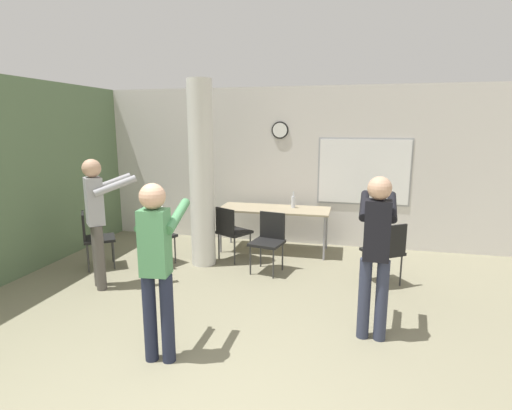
# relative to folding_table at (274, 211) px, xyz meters

# --- Properties ---
(wall_left_accent) EXTENTS (0.12, 7.00, 2.80)m
(wall_left_accent) POSITION_rel_folding_table_xyz_m (-3.35, -1.93, 0.69)
(wall_left_accent) COLOR #5B7551
(wall_left_accent) RESTS_ON ground_plane
(wall_back) EXTENTS (8.00, 0.15, 2.80)m
(wall_back) POSITION_rel_folding_table_xyz_m (0.17, 0.63, 0.69)
(wall_back) COLOR silver
(wall_back) RESTS_ON ground_plane
(support_pillar) EXTENTS (0.37, 0.37, 2.80)m
(support_pillar) POSITION_rel_folding_table_xyz_m (-0.95, -0.90, 0.69)
(support_pillar) COLOR silver
(support_pillar) RESTS_ON ground_plane
(folding_table) EXTENTS (1.86, 0.72, 0.75)m
(folding_table) POSITION_rel_folding_table_xyz_m (0.00, 0.00, 0.00)
(folding_table) COLOR tan
(folding_table) RESTS_ON ground_plane
(bottle_on_table) EXTENTS (0.07, 0.07, 0.28)m
(bottle_on_table) POSITION_rel_folding_table_xyz_m (0.31, 0.12, 0.15)
(bottle_on_table) COLOR silver
(bottle_on_table) RESTS_ON folding_table
(chair_table_front) EXTENTS (0.52, 0.52, 0.87)m
(chair_table_front) POSITION_rel_folding_table_xyz_m (0.10, -0.98, -0.19)
(chair_table_front) COLOR black
(chair_table_front) RESTS_ON ground_plane
(chair_mid_room) EXTENTS (0.61, 0.61, 0.87)m
(chair_mid_room) POSITION_rel_folding_table_xyz_m (1.74, -1.13, -0.19)
(chair_mid_room) COLOR black
(chair_mid_room) RESTS_ON ground_plane
(chair_near_pillar) EXTENTS (0.58, 0.58, 0.87)m
(chair_near_pillar) POSITION_rel_folding_table_xyz_m (-1.66, -1.15, -0.19)
(chair_near_pillar) COLOR black
(chair_near_pillar) RESTS_ON ground_plane
(chair_by_left_wall) EXTENTS (0.61, 0.61, 0.87)m
(chair_by_left_wall) POSITION_rel_folding_table_xyz_m (-2.49, -1.45, -0.19)
(chair_by_left_wall) COLOR black
(chair_by_left_wall) RESTS_ON ground_plane
(chair_table_left) EXTENTS (0.60, 0.60, 0.87)m
(chair_table_left) POSITION_rel_folding_table_xyz_m (-0.58, -0.64, -0.19)
(chair_table_left) COLOR black
(chair_table_left) RESTS_ON ground_plane
(person_playing_front) EXTENTS (0.41, 0.64, 1.66)m
(person_playing_front) POSITION_rel_folding_table_xyz_m (-0.41, -3.44, 0.27)
(person_playing_front) COLOR #1E2338
(person_playing_front) RESTS_ON ground_plane
(person_watching_back) EXTENTS (0.66, 0.65, 1.72)m
(person_watching_back) POSITION_rel_folding_table_xyz_m (-1.95, -2.08, 0.31)
(person_watching_back) COLOR #514C47
(person_watching_back) RESTS_ON ground_plane
(person_playing_side) EXTENTS (0.39, 0.66, 1.67)m
(person_playing_side) POSITION_rel_folding_table_xyz_m (1.51, -2.59, 0.28)
(person_playing_side) COLOR #2D3347
(person_playing_side) RESTS_ON ground_plane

